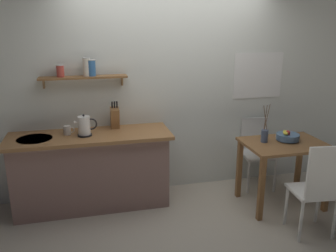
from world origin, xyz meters
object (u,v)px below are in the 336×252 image
dining_chair_near (318,187)px  coffee_mug_by_sink (68,130)px  twig_vase (265,135)px  electric_kettle (85,126)px  dining_chair_far (256,149)px  dining_table (284,154)px  fruit_bowl (288,136)px  knife_block (115,117)px

dining_chair_near → coffee_mug_by_sink: (-2.39, 1.21, 0.39)m
twig_vase → electric_kettle: twig_vase is taller
dining_chair_far → coffee_mug_by_sink: 2.43m
dining_table → fruit_bowl: (0.07, 0.06, 0.19)m
dining_table → fruit_bowl: fruit_bowl is taller
dining_chair_far → coffee_mug_by_sink: bearing=-178.3°
dining_table → twig_vase: size_ratio=2.09×
twig_vase → knife_block: 1.77m
dining_table → twig_vase: (-0.22, 0.08, 0.23)m
dining_table → dining_chair_near: bearing=-93.1°
electric_kettle → coffee_mug_by_sink: bearing=154.8°
dining_chair_far → fruit_bowl: bearing=-78.4°
fruit_bowl → knife_block: bearing=163.3°
dining_table → knife_block: (-1.89, 0.64, 0.40)m
electric_kettle → coffee_mug_by_sink: size_ratio=2.02×
electric_kettle → knife_block: 0.42m
twig_vase → coffee_mug_by_sink: (-2.21, 0.43, 0.09)m
dining_chair_far → knife_block: (-1.84, 0.06, 0.53)m
coffee_mug_by_sink → twig_vase: bearing=-11.0°
dining_chair_near → fruit_bowl: (0.10, 0.75, 0.27)m
dining_chair_near → electric_kettle: 2.51m
twig_vase → electric_kettle: size_ratio=1.80×
dining_chair_far → dining_chair_near: bearing=-89.8°
dining_table → knife_block: knife_block is taller
dining_chair_near → knife_block: knife_block is taller
fruit_bowl → coffee_mug_by_sink: 2.54m
dining_table → knife_block: 2.03m
dining_chair_far → knife_block: knife_block is taller
twig_vase → knife_block: size_ratio=1.34×
dining_chair_near → dining_chair_far: dining_chair_near is taller
dining_chair_near → electric_kettle: bearing=153.1°
dining_chair_near → dining_chair_far: 1.28m
dining_table → fruit_bowl: 0.21m
fruit_bowl → twig_vase: bearing=175.6°
dining_table → coffee_mug_by_sink: (-2.43, 0.51, 0.31)m
dining_table → dining_chair_far: 0.60m
dining_table → dining_chair_near: (-0.04, -0.70, -0.08)m
dining_chair_far → coffee_mug_by_sink: coffee_mug_by_sink is taller
electric_kettle → knife_block: (0.36, 0.22, 0.02)m
dining_chair_far → twig_vase: size_ratio=2.01×
electric_kettle → knife_block: size_ratio=0.74×
electric_kettle → dining_chair_near: bearing=-26.9°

